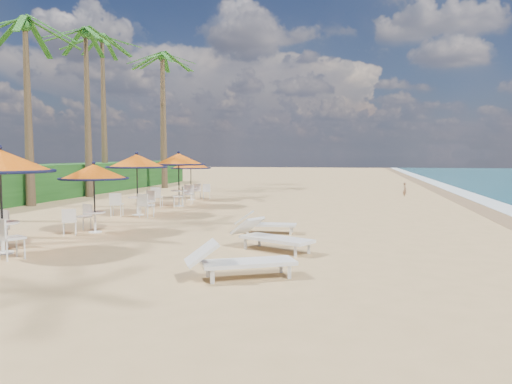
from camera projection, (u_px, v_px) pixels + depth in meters
ground at (220, 260)px, 11.10m from camera, size 160.00×160.00×0.00m
wetsand_band at (500, 215)px, 19.22m from camera, size 1.40×140.00×0.02m
scrub_hedge at (14, 184)px, 24.45m from camera, size 3.00×40.00×1.80m
station_0 at (0, 171)px, 11.69m from camera, size 2.47×2.47×2.58m
station_1 at (92, 178)px, 14.90m from camera, size 2.06×2.06×2.15m
station_2 at (137, 169)px, 19.12m from camera, size 2.36×2.36×2.46m
station_3 at (178, 166)px, 22.50m from camera, size 2.40×2.43×2.51m
station_4 at (192, 168)px, 25.78m from camera, size 2.09×2.15×2.18m
lounger_near at (237, 260)px, 9.41m from camera, size 2.16×1.49×0.75m
lounger_mid at (269, 236)px, 12.20m from camera, size 2.22×1.63×0.77m
lounger_far at (264, 223)px, 14.89m from camera, size 1.83×0.62×0.65m
palm_3 at (25, 36)px, 22.17m from camera, size 5.00×5.00×8.35m
palm_4 at (86, 43)px, 27.06m from camera, size 5.00×5.00×9.19m
palm_5 at (102, 48)px, 32.02m from camera, size 5.00×5.00×10.04m
palm_6 at (163, 63)px, 34.41m from camera, size 5.00×5.00×9.44m
palm_7 at (162, 65)px, 39.66m from camera, size 5.00×5.00×10.30m
person at (405, 189)px, 27.89m from camera, size 0.22×0.32×0.84m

